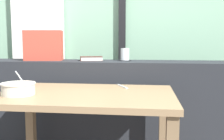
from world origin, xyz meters
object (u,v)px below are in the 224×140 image
(coaster_square, at_px, (125,60))
(soup_bowl, at_px, (18,89))
(closed_book, at_px, (91,59))
(throw_pillow, at_px, (44,45))
(breakfast_table, at_px, (86,111))
(fork_utensil, at_px, (122,86))
(juice_glass, at_px, (125,55))

(coaster_square, bearing_deg, soup_bowl, -126.61)
(closed_book, distance_m, throw_pillow, 0.43)
(throw_pillow, relative_size, soup_bowl, 1.56)
(breakfast_table, xyz_separation_m, fork_utensil, (0.20, 0.25, 0.12))
(breakfast_table, xyz_separation_m, throw_pillow, (-0.52, 0.64, 0.39))
(throw_pillow, distance_m, soup_bowl, 0.79)
(juice_glass, distance_m, fork_utensil, 0.48)
(fork_utensil, bearing_deg, closed_book, 98.97)
(throw_pillow, bearing_deg, coaster_square, 3.77)
(coaster_square, height_order, juice_glass, juice_glass)
(coaster_square, relative_size, soup_bowl, 0.49)
(coaster_square, height_order, closed_book, closed_book)
(closed_book, bearing_deg, coaster_square, 3.28)
(fork_utensil, bearing_deg, breakfast_table, -156.10)
(breakfast_table, xyz_separation_m, soup_bowl, (-0.39, -0.10, 0.15))
(breakfast_table, height_order, coaster_square, coaster_square)
(juice_glass, bearing_deg, soup_bowl, -126.61)
(soup_bowl, bearing_deg, fork_utensil, 30.67)
(coaster_square, xyz_separation_m, fork_utensil, (0.01, -0.43, -0.15))
(soup_bowl, height_order, fork_utensil, soup_bowl)
(breakfast_table, height_order, juice_glass, juice_glass)
(closed_book, bearing_deg, fork_utensil, -53.82)
(juice_glass, xyz_separation_m, soup_bowl, (-0.59, -0.79, -0.17))
(coaster_square, bearing_deg, fork_utensil, -88.37)
(closed_book, bearing_deg, soup_bowl, -110.80)
(soup_bowl, distance_m, fork_utensil, 0.70)
(soup_bowl, bearing_deg, breakfast_table, 14.42)
(coaster_square, relative_size, fork_utensil, 0.59)
(soup_bowl, xyz_separation_m, fork_utensil, (0.60, 0.35, -0.03))
(juice_glass, height_order, fork_utensil, juice_glass)
(breakfast_table, bearing_deg, soup_bowl, -165.58)
(throw_pillow, bearing_deg, closed_book, 4.10)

